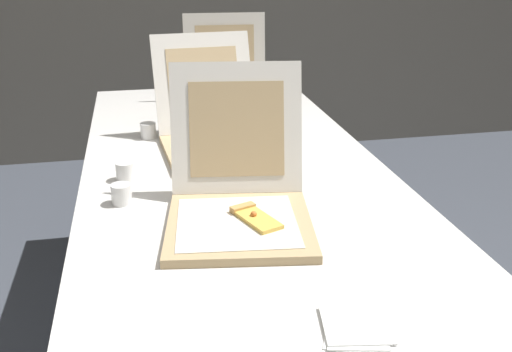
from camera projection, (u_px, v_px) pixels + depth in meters
table at (238, 187)px, 1.81m from camera, size 0.94×2.33×0.76m
pizza_box_front at (239, 202)px, 1.47m from camera, size 0.42×0.50×0.36m
pizza_box_middle at (216, 134)px, 1.99m from camera, size 0.39×0.50×0.36m
pizza_box_back at (229, 95)px, 2.47m from camera, size 0.38×0.41×0.38m
cup_white_mid at (125, 171)px, 1.73m from camera, size 0.05×0.05×0.06m
cup_white_far at (148, 131)px, 2.10m from camera, size 0.05×0.05×0.06m
cup_white_near_center at (121, 194)px, 1.58m from camera, size 0.05×0.05×0.06m
napkin_pile at (359, 329)px, 1.07m from camera, size 0.18×0.18×0.01m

